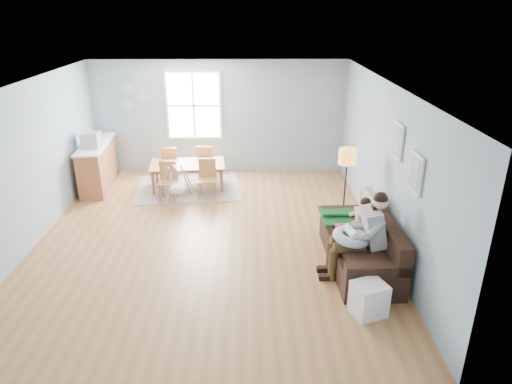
{
  "coord_description": "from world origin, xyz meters",
  "views": [
    {
      "loc": [
        0.75,
        -7.25,
        3.86
      ],
      "look_at": [
        0.83,
        -0.32,
        1.0
      ],
      "focal_mm": 32.0,
      "sensor_mm": 36.0,
      "label": 1
    }
  ],
  "objects_px": {
    "counter": "(98,165)",
    "monitor": "(91,140)",
    "chair_nw": "(170,162)",
    "baby_swing": "(178,188)",
    "father": "(362,233)",
    "floor_lamp": "(347,163)",
    "chair_se": "(207,177)",
    "chair_ne": "(206,160)",
    "storage_cube": "(368,299)",
    "toddler": "(358,218)",
    "dining_table": "(188,176)",
    "chair_sw": "(168,179)",
    "sofa": "(363,248)"
  },
  "relations": [
    {
      "from": "counter",
      "to": "monitor",
      "type": "bearing_deg",
      "value": -82.86
    },
    {
      "from": "chair_nw",
      "to": "baby_swing",
      "type": "xyz_separation_m",
      "value": [
        0.38,
        -1.44,
        -0.09
      ]
    },
    {
      "from": "father",
      "to": "floor_lamp",
      "type": "xyz_separation_m",
      "value": [
        0.04,
        1.58,
        0.54
      ]
    },
    {
      "from": "chair_se",
      "to": "chair_ne",
      "type": "bearing_deg",
      "value": 96.98
    },
    {
      "from": "storage_cube",
      "to": "baby_swing",
      "type": "bearing_deg",
      "value": 130.07
    },
    {
      "from": "toddler",
      "to": "dining_table",
      "type": "bearing_deg",
      "value": 134.81
    },
    {
      "from": "baby_swing",
      "to": "dining_table",
      "type": "bearing_deg",
      "value": 83.96
    },
    {
      "from": "storage_cube",
      "to": "chair_sw",
      "type": "bearing_deg",
      "value": 129.97
    },
    {
      "from": "toddler",
      "to": "floor_lamp",
      "type": "bearing_deg",
      "value": 90.0
    },
    {
      "from": "chair_nw",
      "to": "father",
      "type": "bearing_deg",
      "value": -49.56
    },
    {
      "from": "toddler",
      "to": "chair_se",
      "type": "bearing_deg",
      "value": 135.24
    },
    {
      "from": "monitor",
      "to": "chair_ne",
      "type": "bearing_deg",
      "value": 19.05
    },
    {
      "from": "chair_se",
      "to": "counter",
      "type": "distance_m",
      "value": 2.6
    },
    {
      "from": "chair_se",
      "to": "counter",
      "type": "bearing_deg",
      "value": 165.02
    },
    {
      "from": "sofa",
      "to": "dining_table",
      "type": "relative_size",
      "value": 1.29
    },
    {
      "from": "sofa",
      "to": "counter",
      "type": "height_order",
      "value": "counter"
    },
    {
      "from": "dining_table",
      "to": "toddler",
      "type": "bearing_deg",
      "value": -50.65
    },
    {
      "from": "floor_lamp",
      "to": "sofa",
      "type": "bearing_deg",
      "value": -86.33
    },
    {
      "from": "floor_lamp",
      "to": "storage_cube",
      "type": "bearing_deg",
      "value": -92.92
    },
    {
      "from": "chair_se",
      "to": "monitor",
      "type": "distance_m",
      "value": 2.59
    },
    {
      "from": "chair_ne",
      "to": "monitor",
      "type": "distance_m",
      "value": 2.57
    },
    {
      "from": "dining_table",
      "to": "chair_ne",
      "type": "bearing_deg",
      "value": 55.32
    },
    {
      "from": "chair_nw",
      "to": "dining_table",
      "type": "bearing_deg",
      "value": -48.02
    },
    {
      "from": "dining_table",
      "to": "chair_se",
      "type": "distance_m",
      "value": 0.73
    },
    {
      "from": "father",
      "to": "toddler",
      "type": "height_order",
      "value": "father"
    },
    {
      "from": "sofa",
      "to": "dining_table",
      "type": "xyz_separation_m",
      "value": [
        -3.18,
        3.31,
        -0.01
      ]
    },
    {
      "from": "chair_nw",
      "to": "chair_sw",
      "type": "bearing_deg",
      "value": -83.53
    },
    {
      "from": "storage_cube",
      "to": "chair_se",
      "type": "xyz_separation_m",
      "value": [
        -2.49,
        4.04,
        0.24
      ]
    },
    {
      "from": "dining_table",
      "to": "chair_se",
      "type": "relative_size",
      "value": 1.94
    },
    {
      "from": "chair_nw",
      "to": "toddler",
      "type": "bearing_deg",
      "value": -45.58
    },
    {
      "from": "chair_sw",
      "to": "monitor",
      "type": "bearing_deg",
      "value": 165.8
    },
    {
      "from": "chair_sw",
      "to": "father",
      "type": "bearing_deg",
      "value": -41.46
    },
    {
      "from": "chair_se",
      "to": "counter",
      "type": "height_order",
      "value": "counter"
    },
    {
      "from": "storage_cube",
      "to": "floor_lamp",
      "type": "bearing_deg",
      "value": 87.08
    },
    {
      "from": "storage_cube",
      "to": "chair_se",
      "type": "bearing_deg",
      "value": 121.63
    },
    {
      "from": "monitor",
      "to": "sofa",
      "type": "bearing_deg",
      "value": -31.1
    },
    {
      "from": "baby_swing",
      "to": "chair_ne",
      "type": "bearing_deg",
      "value": 74.0
    },
    {
      "from": "floor_lamp",
      "to": "counter",
      "type": "bearing_deg",
      "value": 156.9
    },
    {
      "from": "baby_swing",
      "to": "chair_sw",
      "type": "bearing_deg",
      "value": 128.69
    },
    {
      "from": "storage_cube",
      "to": "dining_table",
      "type": "bearing_deg",
      "value": 123.05
    },
    {
      "from": "father",
      "to": "chair_ne",
      "type": "bearing_deg",
      "value": 122.72
    },
    {
      "from": "sofa",
      "to": "father",
      "type": "height_order",
      "value": "father"
    },
    {
      "from": "father",
      "to": "counter",
      "type": "height_order",
      "value": "father"
    },
    {
      "from": "chair_se",
      "to": "chair_ne",
      "type": "height_order",
      "value": "chair_se"
    },
    {
      "from": "storage_cube",
      "to": "chair_nw",
      "type": "distance_m",
      "value": 6.15
    },
    {
      "from": "storage_cube",
      "to": "monitor",
      "type": "height_order",
      "value": "monitor"
    },
    {
      "from": "floor_lamp",
      "to": "chair_ne",
      "type": "bearing_deg",
      "value": 136.15
    },
    {
      "from": "father",
      "to": "chair_se",
      "type": "relative_size",
      "value": 1.63
    },
    {
      "from": "father",
      "to": "chair_sw",
      "type": "bearing_deg",
      "value": 138.54
    },
    {
      "from": "chair_nw",
      "to": "counter",
      "type": "distance_m",
      "value": 1.61
    }
  ]
}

